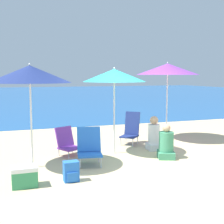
# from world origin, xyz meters

# --- Properties ---
(ground_plane) EXTENTS (60.00, 60.00, 0.00)m
(ground_plane) POSITION_xyz_m (0.00, 0.00, 0.00)
(ground_plane) COLOR #D1BA89
(sea_water) EXTENTS (60.00, 40.00, 0.01)m
(sea_water) POSITION_xyz_m (0.00, 25.26, 0.00)
(sea_water) COLOR #1E5699
(sea_water) RESTS_ON ground
(beach_umbrella_teal) EXTENTS (1.52, 1.52, 2.09)m
(beach_umbrella_teal) POSITION_xyz_m (-0.24, 1.19, 1.89)
(beach_umbrella_teal) COLOR white
(beach_umbrella_teal) RESTS_ON ground
(beach_umbrella_purple) EXTENTS (1.80, 1.80, 2.28)m
(beach_umbrella_purple) POSITION_xyz_m (1.75, 2.17, 2.07)
(beach_umbrella_purple) COLOR white
(beach_umbrella_purple) RESTS_ON ground
(beach_umbrella_navy) EXTENTS (1.67, 1.67, 2.14)m
(beach_umbrella_navy) POSITION_xyz_m (-2.23, 0.67, 1.92)
(beach_umbrella_navy) COLOR white
(beach_umbrella_navy) RESTS_ON ground
(beach_chair_purple) EXTENTS (0.65, 0.68, 0.67)m
(beach_chair_purple) POSITION_xyz_m (-1.35, 1.42, 0.31)
(beach_chair_purple) COLOR silver
(beach_chair_purple) RESTS_ON ground
(beach_chair_navy) EXTENTS (0.68, 0.68, 0.88)m
(beach_chair_navy) POSITION_xyz_m (0.57, 2.05, 0.42)
(beach_chair_navy) COLOR silver
(beach_chair_navy) RESTS_ON ground
(beach_chair_blue) EXTENTS (0.61, 0.65, 0.79)m
(beach_chair_blue) POSITION_xyz_m (-1.06, 0.49, 0.38)
(beach_chair_blue) COLOR silver
(beach_chair_blue) RESTS_ON ground
(person_seated_near) EXTENTS (0.50, 0.54, 0.80)m
(person_seated_near) POSITION_xyz_m (0.73, 0.37, 0.31)
(person_seated_near) COLOR #3F8C66
(person_seated_near) RESTS_ON ground
(person_seated_far) EXTENTS (0.37, 0.42, 0.87)m
(person_seated_far) POSITION_xyz_m (0.83, 1.18, 0.37)
(person_seated_far) COLOR silver
(person_seated_far) RESTS_ON ground
(backpack_blue) EXTENTS (0.27, 0.22, 0.37)m
(backpack_blue) POSITION_xyz_m (-1.66, -0.46, 0.18)
(backpack_blue) COLOR blue
(backpack_blue) RESTS_ON ground
(cooler_box) EXTENTS (0.44, 0.33, 0.35)m
(cooler_box) POSITION_xyz_m (-2.47, -0.45, 0.18)
(cooler_box) COLOR #338C59
(cooler_box) RESTS_ON ground
(seagull) EXTENTS (0.27, 0.11, 0.23)m
(seagull) POSITION_xyz_m (-0.29, 3.09, 0.14)
(seagull) COLOR gold
(seagull) RESTS_ON ground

